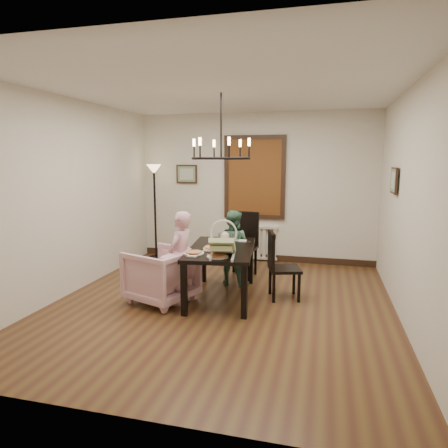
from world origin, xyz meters
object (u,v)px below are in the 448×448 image
at_px(dining_table, 221,253).
at_px(seated_man, 232,254).
at_px(baby_bouncer, 223,244).
at_px(drinking_glass, 232,241).
at_px(chair_far, 241,245).
at_px(elderly_woman, 181,266).
at_px(chair_right, 285,265).
at_px(floor_lamp, 155,213).
at_px(armchair, 161,275).

height_order(dining_table, seated_man, seated_man).
distance_m(dining_table, baby_bouncer, 0.60).
bearing_deg(drinking_glass, dining_table, -134.87).
relative_size(chair_far, elderly_woman, 1.03).
bearing_deg(elderly_woman, seated_man, 165.37).
bearing_deg(chair_right, chair_far, 26.50).
bearing_deg(dining_table, elderly_woman, -151.44).
relative_size(seated_man, drinking_glass, 6.84).
distance_m(chair_right, elderly_woman, 1.44).
relative_size(seated_man, baby_bouncer, 1.95).
bearing_deg(elderly_woman, chair_right, 122.76).
relative_size(drinking_glass, floor_lamp, 0.08).
distance_m(chair_far, floor_lamp, 2.09).
relative_size(chair_right, elderly_woman, 0.92).
xyz_separation_m(dining_table, armchair, (-0.76, -0.34, -0.27)).
bearing_deg(seated_man, floor_lamp, -21.98).
distance_m(armchair, baby_bouncer, 1.07).
height_order(seated_man, drinking_glass, seated_man).
xyz_separation_m(chair_far, drinking_glass, (0.07, -0.95, 0.26)).
xyz_separation_m(armchair, seated_man, (0.76, 1.01, 0.11)).
relative_size(dining_table, chair_far, 1.52).
bearing_deg(chair_far, chair_right, -41.51).
xyz_separation_m(elderly_woman, baby_bouncer, (0.63, -0.18, 0.36)).
relative_size(chair_right, baby_bouncer, 1.94).
distance_m(chair_far, baby_bouncer, 1.65).
height_order(dining_table, drinking_glass, drinking_glass).
bearing_deg(elderly_woman, armchair, -80.29).
xyz_separation_m(dining_table, chair_right, (0.86, 0.20, -0.16)).
bearing_deg(drinking_glass, chair_right, 5.43).
height_order(chair_far, elderly_woman, chair_far).
bearing_deg(floor_lamp, drinking_glass, -41.98).
bearing_deg(floor_lamp, chair_far, -23.28).
bearing_deg(chair_far, seated_man, -91.15).
bearing_deg(seated_man, chair_far, -85.45).
height_order(chair_right, drinking_glass, chair_right).
distance_m(dining_table, armchair, 0.87).
bearing_deg(dining_table, chair_right, 5.64).
bearing_deg(drinking_glass, baby_bouncer, -87.65).
xyz_separation_m(elderly_woman, drinking_glass, (0.60, 0.47, 0.27)).
distance_m(armchair, elderly_woman, 0.32).
relative_size(chair_right, drinking_glass, 6.78).
bearing_deg(armchair, dining_table, 133.88).
height_order(chair_far, drinking_glass, chair_far).
height_order(chair_far, seated_man, chair_far).
bearing_deg(seated_man, armchair, 64.61).
height_order(elderly_woman, drinking_glass, elderly_woman).
distance_m(dining_table, chair_far, 1.09).
height_order(chair_right, floor_lamp, floor_lamp).
relative_size(armchair, elderly_woman, 0.78).
distance_m(chair_right, floor_lamp, 3.21).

